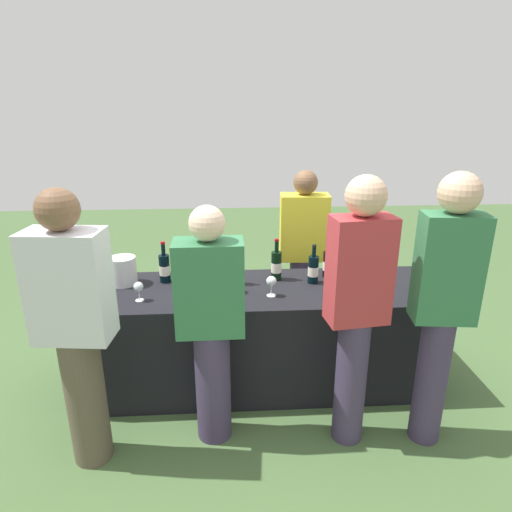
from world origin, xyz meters
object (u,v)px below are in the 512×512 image
Objects in this scene: wine_bottle_1 at (181,266)px; wine_bottle_6 at (327,264)px; wine_bottle_2 at (221,269)px; wine_glass_0 at (138,287)px; wine_bottle_3 at (234,270)px; guest_0 at (75,325)px; wine_bottle_4 at (276,265)px; wine_glass_4 at (334,279)px; wine_bottle_0 at (165,268)px; guest_2 at (357,304)px; wine_glass_3 at (271,282)px; ice_bucket at (123,271)px; server_pouring at (303,252)px; guest_3 at (443,302)px; wine_glass_1 at (216,288)px; wine_bottle_5 at (313,269)px; guest_1 at (211,322)px; wine_glass_2 at (235,280)px; wine_bottle_7 at (366,268)px.

wine_bottle_1 is 1.12m from wine_bottle_6.
wine_glass_0 is at bearing -155.87° from wine_bottle_2.
wine_bottle_3 is 0.18× the size of guest_0.
wine_bottle_4 is 2.17× the size of wine_glass_4.
guest_2 is (1.23, -0.82, 0.06)m from wine_bottle_0.
wine_bottle_3 is 0.18× the size of guest_2.
wine_glass_3 is at bearing -32.94° from wine_bottle_2.
ice_bucket is at bearing -179.17° from wine_bottle_4.
wine_bottle_0 is at bearing 68.06° from wine_glass_0.
server_pouring is 0.89× the size of guest_3.
server_pouring reaches higher than wine_glass_4.
guest_0 is at bearing -145.48° from wine_glass_1.
wine_bottle_1 is at bearing 178.77° from wine_bottle_4.
guest_0 is at bearing -118.49° from wine_bottle_1.
server_pouring is at bearing 86.62° from guest_2.
wine_bottle_5 is 0.20× the size of guest_1.
wine_glass_0 is 1.94m from guest_3.
wine_bottle_4 is 1.55× the size of ice_bucket.
wine_bottle_6 is 0.85m from guest_2.
wine_glass_2 is (0.66, 0.10, -0.00)m from wine_glass_0.
wine_glass_1 is (-0.72, -0.28, -0.01)m from wine_bottle_5.
wine_bottle_7 is 0.20× the size of server_pouring.
ice_bucket reaches higher than wine_glass_3.
wine_bottle_4 is 0.40m from wine_bottle_6.
wine_glass_2 is 0.70m from wine_glass_4.
wine_bottle_6 is at bearing 41.13° from wine_bottle_5.
wine_bottle_0 reaches higher than wine_glass_4.
guest_2 is at bearing -46.46° from wine_bottle_3.
guest_0 reaches higher than wine_bottle_7.
guest_2 is (0.84, -0.45, 0.07)m from wine_glass_1.
wine_glass_4 is (-0.01, -0.31, 0.00)m from wine_bottle_6.
wine_glass_4 is (0.80, -0.20, -0.01)m from wine_bottle_2.
wine_bottle_2 is at bearing 147.06° from wine_glass_3.
wine_bottle_2 is 0.19× the size of guest_2.
guest_1 is at bearing -94.79° from wine_bottle_2.
wine_bottle_4 is at bearing -175.31° from wine_bottle_6.
wine_bottle_5 is 0.40m from wine_glass_3.
wine_bottle_4 is at bearing 35.38° from wine_glass_2.
server_pouring is (1.27, 0.85, -0.06)m from wine_glass_0.
guest_2 reaches higher than wine_bottle_2.
wine_bottle_4 is 0.67m from wine_bottle_7.
wine_bottle_5 is 0.60m from wine_glass_2.
wine_bottle_6 is (0.40, 0.03, -0.01)m from wine_bottle_4.
wine_bottle_7 is at bearing -7.15° from wine_bottle_4.
wine_bottle_3 is at bearing 153.54° from guest_3.
wine_glass_1 is 0.84m from wine_glass_4.
wine_bottle_5 is 0.18× the size of guest_0.
guest_1 is at bearing -138.45° from wine_bottle_6.
ice_bucket is (-0.73, 0.06, -0.01)m from wine_bottle_2.
server_pouring reaches higher than wine_bottle_6.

